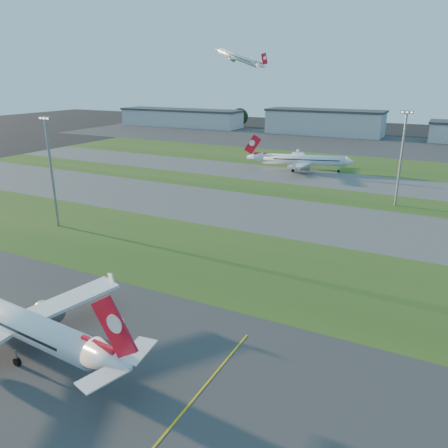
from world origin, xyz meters
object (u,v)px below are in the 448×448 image
Objects in this scene: light_mast_west at (51,165)px; light_mast_centre at (402,153)px; airliner_parked at (16,322)px; airliner_taxiing at (302,160)px.

light_mast_west is 89.64m from light_mast_centre.
airliner_taxiing reaches higher than airliner_parked.
light_mast_centre is (35.55, 94.48, 10.86)m from airliner_parked.
light_mast_west reaches higher than airliner_taxiing.
airliner_parked is 128.16m from airliner_taxiing.
airliner_taxiing is at bearing 70.24° from light_mast_west.
airliner_taxiing is 1.44× the size of light_mast_west.
light_mast_centre is at bearing 73.33° from airliner_parked.
light_mast_west is 1.00× the size of light_mast_centre.
airliner_taxiing is 1.44× the size of light_mast_centre.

